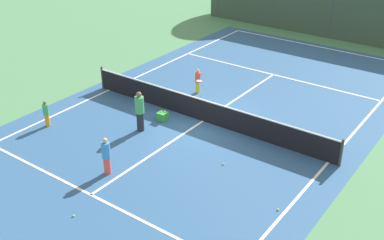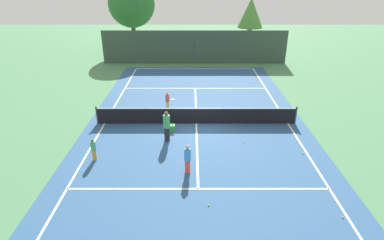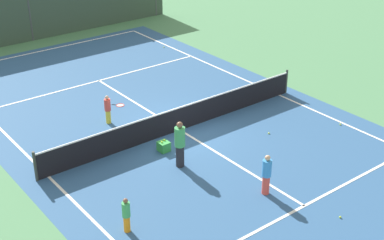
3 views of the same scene
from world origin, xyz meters
TOP-DOWN VIEW (x-y plane):
  - ground_plane at (0.00, 0.00)m, footprint 80.00×80.00m
  - court_surface at (0.00, 0.00)m, footprint 13.00×25.00m
  - tennis_net at (0.00, 0.00)m, footprint 11.90×0.10m
  - perimeter_fence at (0.00, 14.00)m, footprint 18.00×0.12m
  - player_0 at (-1.85, 2.24)m, footprint 0.71×0.75m
  - player_1 at (-0.46, -5.16)m, footprint 0.30×0.30m
  - player_2 at (-4.95, -4.11)m, footprint 0.24×0.24m
  - player_3 at (-1.59, -2.14)m, footprint 0.36×0.36m
  - ball_crate at (-1.43, -0.93)m, footprint 0.38×0.39m
  - tennis_ball_0 at (0.38, -7.47)m, footprint 0.07×0.07m
  - tennis_ball_2 at (2.51, -2.35)m, footprint 0.07×0.07m
  - tennis_ball_4 at (5.29, -3.56)m, footprint 0.07×0.07m
  - tennis_ball_5 at (5.17, 8.42)m, footprint 0.07×0.07m

SIDE VIEW (x-z plane):
  - ground_plane at x=0.00m, z-range 0.00..0.00m
  - court_surface at x=0.00m, z-range 0.00..0.01m
  - tennis_ball_0 at x=0.38m, z-range 0.00..0.07m
  - tennis_ball_2 at x=2.51m, z-range 0.00..0.07m
  - tennis_ball_4 at x=5.29m, z-range 0.00..0.07m
  - tennis_ball_5 at x=5.17m, z-range 0.00..0.07m
  - ball_crate at x=-1.43m, z-range -0.03..0.40m
  - tennis_net at x=0.00m, z-range -0.04..1.06m
  - player_2 at x=-4.95m, z-range 0.01..1.13m
  - player_0 at x=-1.85m, z-range 0.03..1.21m
  - player_1 at x=-0.46m, z-range 0.02..1.41m
  - player_3 at x=-1.59m, z-range 0.02..1.72m
  - perimeter_fence at x=0.00m, z-range 0.00..3.20m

